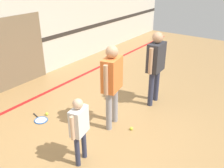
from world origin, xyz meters
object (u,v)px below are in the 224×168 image
at_px(person_instructor, 112,78).
at_px(person_student_right, 156,61).
at_px(person_student_left, 79,124).
at_px(racket_second_spare, 80,122).
at_px(tennis_ball_near_instructor, 131,128).
at_px(racket_spare_on_floor, 41,120).
at_px(tennis_ball_by_spare_racket, 47,114).

xyz_separation_m(person_instructor, person_student_right, (1.31, -0.24, 0.01)).
relative_size(person_student_left, racket_second_spare, 2.21).
distance_m(person_student_right, tennis_ball_near_instructor, 1.60).
distance_m(racket_spare_on_floor, tennis_ball_by_spare_racket, 0.22).
relative_size(racket_second_spare, tennis_ball_by_spare_racket, 8.00).
bearing_deg(person_instructor, tennis_ball_by_spare_racket, 99.12).
bearing_deg(tennis_ball_near_instructor, person_student_left, 169.90).
distance_m(person_student_left, racket_second_spare, 1.33).
height_order(person_student_right, tennis_ball_by_spare_racket, person_student_right).
xyz_separation_m(racket_spare_on_floor, tennis_ball_near_instructor, (0.82, -1.72, 0.02)).
height_order(racket_spare_on_floor, tennis_ball_near_instructor, tennis_ball_near_instructor).
distance_m(person_student_right, tennis_ball_by_spare_racket, 2.64).
relative_size(tennis_ball_near_instructor, tennis_ball_by_spare_racket, 1.00).
bearing_deg(person_student_left, tennis_ball_by_spare_racket, 56.25).
height_order(person_student_left, tennis_ball_near_instructor, person_student_left).
bearing_deg(person_instructor, person_student_left, 177.48).
height_order(person_student_right, tennis_ball_near_instructor, person_student_right).
height_order(person_student_left, person_student_right, person_student_right).
xyz_separation_m(person_student_left, person_student_right, (2.45, -0.04, 0.32)).
bearing_deg(tennis_ball_near_instructor, person_instructor, 100.33).
bearing_deg(racket_second_spare, racket_spare_on_floor, 40.82).
xyz_separation_m(racket_spare_on_floor, tennis_ball_by_spare_racket, (0.21, 0.05, 0.02)).
distance_m(racket_spare_on_floor, tennis_ball_near_instructor, 1.91).
relative_size(racket_spare_on_floor, tennis_ball_near_instructor, 7.75).
height_order(person_student_left, racket_second_spare, person_student_left).
height_order(person_instructor, person_student_right, person_student_right).
bearing_deg(person_student_right, person_instructor, -12.99).
relative_size(person_student_right, racket_spare_on_floor, 3.29).
xyz_separation_m(person_student_right, tennis_ball_near_instructor, (-1.24, -0.17, -1.01)).
bearing_deg(racket_spare_on_floor, person_student_right, -113.73).
bearing_deg(tennis_ball_by_spare_racket, racket_second_spare, -75.16).
relative_size(person_student_left, tennis_ball_by_spare_racket, 17.66).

